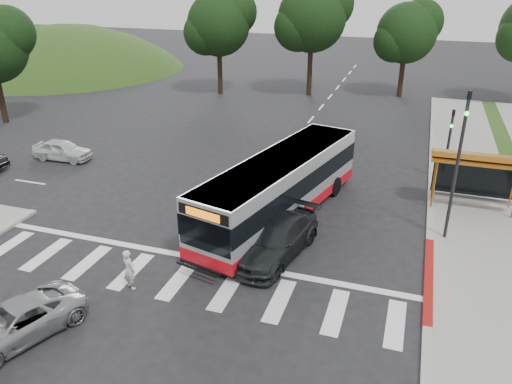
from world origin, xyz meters
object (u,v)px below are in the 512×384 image
at_px(transit_bus, 280,188).
at_px(pedestrian, 129,269).
at_px(dark_sedan, 275,239).
at_px(silver_suv_south, 16,322).

relative_size(transit_bus, pedestrian, 7.23).
height_order(transit_bus, pedestrian, transit_bus).
bearing_deg(transit_bus, dark_sedan, -63.58).
relative_size(transit_bus, silver_suv_south, 2.66).
height_order(pedestrian, silver_suv_south, pedestrian).
bearing_deg(pedestrian, silver_suv_south, 85.40).
distance_m(transit_bus, silver_suv_south, 12.14).
distance_m(pedestrian, dark_sedan, 5.87).
bearing_deg(dark_sedan, transit_bus, 114.13).
bearing_deg(transit_bus, silver_suv_south, -103.83).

